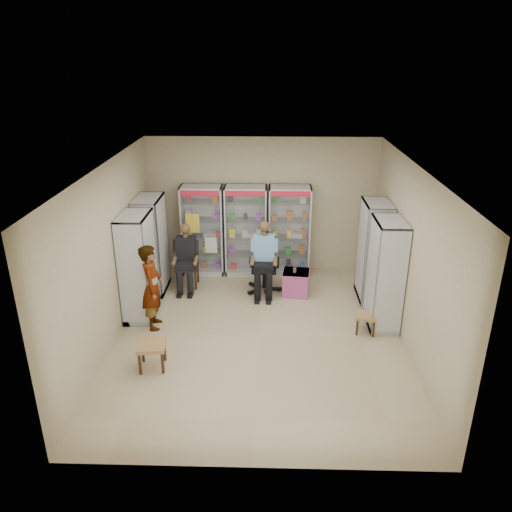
{
  "coord_description": "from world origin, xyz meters",
  "views": [
    {
      "loc": [
        0.17,
        -7.59,
        4.68
      ],
      "look_at": [
        -0.07,
        0.7,
        1.24
      ],
      "focal_mm": 35.0,
      "sensor_mm": 36.0,
      "label": 1
    }
  ],
  "objects_px": {
    "cabinet_back_right": "(289,231)",
    "cabinet_right_far": "(374,251)",
    "cabinet_left_near": "(138,267)",
    "cabinet_back_mid": "(246,231)",
    "standing_man": "(152,287)",
    "cabinet_back_left": "(203,230)",
    "cabinet_right_near": "(385,274)",
    "office_chair": "(264,266)",
    "woven_stool_a": "(366,323)",
    "wooden_chair": "(188,266)",
    "seated_shopkeeper": "(264,259)",
    "cabinet_left_far": "(152,245)",
    "woven_stool_b": "(152,355)",
    "pink_trunk": "(296,283)"
  },
  "relations": [
    {
      "from": "cabinet_back_mid",
      "to": "seated_shopkeeper",
      "type": "bearing_deg",
      "value": -66.67
    },
    {
      "from": "office_chair",
      "to": "woven_stool_a",
      "type": "height_order",
      "value": "office_chair"
    },
    {
      "from": "cabinet_right_far",
      "to": "cabinet_left_far",
      "type": "xyz_separation_m",
      "value": [
        -4.46,
        0.2,
        0.0
      ]
    },
    {
      "from": "cabinet_back_left",
      "to": "woven_stool_a",
      "type": "relative_size",
      "value": 5.65
    },
    {
      "from": "cabinet_back_right",
      "to": "cabinet_right_far",
      "type": "xyz_separation_m",
      "value": [
        1.63,
        -1.13,
        0.0
      ]
    },
    {
      "from": "wooden_chair",
      "to": "woven_stool_b",
      "type": "relative_size",
      "value": 2.16
    },
    {
      "from": "cabinet_back_right",
      "to": "cabinet_left_near",
      "type": "distance_m",
      "value": 3.48
    },
    {
      "from": "cabinet_right_far",
      "to": "cabinet_left_far",
      "type": "relative_size",
      "value": 1.0
    },
    {
      "from": "wooden_chair",
      "to": "pink_trunk",
      "type": "height_order",
      "value": "wooden_chair"
    },
    {
      "from": "standing_man",
      "to": "woven_stool_b",
      "type": "bearing_deg",
      "value": -175.54
    },
    {
      "from": "cabinet_right_near",
      "to": "seated_shopkeeper",
      "type": "height_order",
      "value": "cabinet_right_near"
    },
    {
      "from": "cabinet_left_far",
      "to": "woven_stool_b",
      "type": "xyz_separation_m",
      "value": [
        0.57,
        -2.78,
        -0.78
      ]
    },
    {
      "from": "cabinet_back_mid",
      "to": "cabinet_left_far",
      "type": "distance_m",
      "value": 2.1
    },
    {
      "from": "cabinet_back_right",
      "to": "wooden_chair",
      "type": "xyz_separation_m",
      "value": [
        -2.15,
        -0.73,
        -0.53
      ]
    },
    {
      "from": "office_chair",
      "to": "cabinet_back_mid",
      "type": "bearing_deg",
      "value": 116.21
    },
    {
      "from": "cabinet_left_near",
      "to": "cabinet_back_mid",
      "type": "bearing_deg",
      "value": 137.2
    },
    {
      "from": "seated_shopkeeper",
      "to": "wooden_chair",
      "type": "bearing_deg",
      "value": 173.28
    },
    {
      "from": "standing_man",
      "to": "cabinet_back_left",
      "type": "bearing_deg",
      "value": -20.05
    },
    {
      "from": "cabinet_left_far",
      "to": "pink_trunk",
      "type": "bearing_deg",
      "value": 87.72
    },
    {
      "from": "cabinet_back_left",
      "to": "cabinet_back_mid",
      "type": "xyz_separation_m",
      "value": [
        0.95,
        0.0,
        0.0
      ]
    },
    {
      "from": "cabinet_back_mid",
      "to": "cabinet_right_far",
      "type": "distance_m",
      "value": 2.82
    },
    {
      "from": "cabinet_back_left",
      "to": "cabinet_back_right",
      "type": "relative_size",
      "value": 1.0
    },
    {
      "from": "cabinet_right_far",
      "to": "cabinet_right_near",
      "type": "xyz_separation_m",
      "value": [
        0.0,
        -1.1,
        0.0
      ]
    },
    {
      "from": "cabinet_left_near",
      "to": "seated_shopkeeper",
      "type": "bearing_deg",
      "value": 114.73
    },
    {
      "from": "seated_shopkeeper",
      "to": "pink_trunk",
      "type": "relative_size",
      "value": 2.8
    },
    {
      "from": "cabinet_left_near",
      "to": "cabinet_left_far",
      "type": "bearing_deg",
      "value": 180.0
    },
    {
      "from": "cabinet_back_right",
      "to": "cabinet_left_far",
      "type": "relative_size",
      "value": 1.0
    },
    {
      "from": "cabinet_back_mid",
      "to": "office_chair",
      "type": "height_order",
      "value": "cabinet_back_mid"
    },
    {
      "from": "cabinet_back_left",
      "to": "cabinet_back_mid",
      "type": "relative_size",
      "value": 1.0
    },
    {
      "from": "seated_shopkeeper",
      "to": "woven_stool_a",
      "type": "xyz_separation_m",
      "value": [
        1.83,
        -1.56,
        -0.55
      ]
    },
    {
      "from": "standing_man",
      "to": "cabinet_left_near",
      "type": "bearing_deg",
      "value": 33.38
    },
    {
      "from": "cabinet_back_right",
      "to": "seated_shopkeeper",
      "type": "relative_size",
      "value": 1.37
    },
    {
      "from": "cabinet_right_far",
      "to": "office_chair",
      "type": "height_order",
      "value": "cabinet_right_far"
    },
    {
      "from": "cabinet_right_far",
      "to": "woven_stool_a",
      "type": "relative_size",
      "value": 5.65
    },
    {
      "from": "cabinet_back_right",
      "to": "standing_man",
      "type": "bearing_deg",
      "value": -135.81
    },
    {
      "from": "cabinet_right_near",
      "to": "cabinet_left_near",
      "type": "relative_size",
      "value": 1.0
    },
    {
      "from": "cabinet_back_right",
      "to": "cabinet_left_far",
      "type": "xyz_separation_m",
      "value": [
        -2.83,
        -0.93,
        0.0
      ]
    },
    {
      "from": "cabinet_right_far",
      "to": "woven_stool_a",
      "type": "xyz_separation_m",
      "value": [
        -0.33,
        -1.4,
        -0.82
      ]
    },
    {
      "from": "cabinet_left_far",
      "to": "woven_stool_b",
      "type": "distance_m",
      "value": 2.94
    },
    {
      "from": "wooden_chair",
      "to": "woven_stool_a",
      "type": "height_order",
      "value": "wooden_chair"
    },
    {
      "from": "cabinet_back_right",
      "to": "cabinet_right_near",
      "type": "distance_m",
      "value": 2.76
    },
    {
      "from": "cabinet_back_left",
      "to": "cabinet_back_mid",
      "type": "distance_m",
      "value": 0.95
    },
    {
      "from": "woven_stool_b",
      "to": "standing_man",
      "type": "height_order",
      "value": "standing_man"
    },
    {
      "from": "cabinet_right_far",
      "to": "wooden_chair",
      "type": "height_order",
      "value": "cabinet_right_far"
    },
    {
      "from": "wooden_chair",
      "to": "seated_shopkeeper",
      "type": "bearing_deg",
      "value": -8.47
    },
    {
      "from": "cabinet_left_near",
      "to": "wooden_chair",
      "type": "relative_size",
      "value": 2.13
    },
    {
      "from": "cabinet_back_right",
      "to": "office_chair",
      "type": "xyz_separation_m",
      "value": [
        -0.53,
        -0.92,
        -0.43
      ]
    },
    {
      "from": "cabinet_back_mid",
      "to": "cabinet_right_near",
      "type": "relative_size",
      "value": 1.0
    },
    {
      "from": "cabinet_back_left",
      "to": "woven_stool_a",
      "type": "bearing_deg",
      "value": -38.32
    },
    {
      "from": "cabinet_back_right",
      "to": "woven_stool_a",
      "type": "relative_size",
      "value": 5.65
    }
  ]
}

